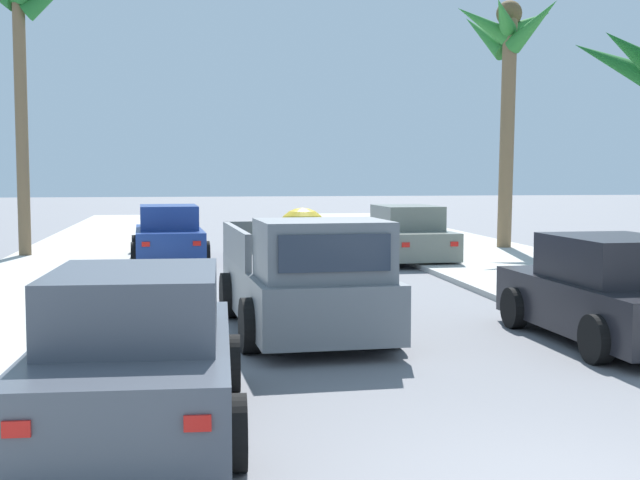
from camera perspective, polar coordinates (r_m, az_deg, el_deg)
name	(u,v)px	position (r m, az deg, el deg)	size (l,w,h in m)	color
sidewalk_left	(63,291)	(18.23, -16.45, -3.23)	(4.90, 60.00, 0.12)	#B2AFA8
sidewalk_right	(566,281)	(19.84, 15.83, -2.60)	(4.90, 60.00, 0.12)	#B2AFA8
curb_left	(117,291)	(18.12, -13.15, -3.25)	(0.16, 60.00, 0.10)	silver
curb_right	(521,282)	(19.43, 13.01, -2.73)	(0.16, 60.00, 0.10)	silver
pickup_truck	(304,280)	(13.26, -1.06, -2.64)	(2.41, 5.30, 1.86)	slate
car_left_near	(406,236)	(23.82, 5.66, 0.29)	(2.15, 4.32, 1.54)	slate
car_right_near	(169,235)	(24.24, -9.87, 0.31)	(2.19, 4.33, 1.54)	navy
car_left_mid	(136,355)	(8.52, -11.95, -7.40)	(2.15, 4.31, 1.54)	#474C56
car_right_mid	(611,293)	(13.20, 18.52, -3.32)	(2.13, 4.31, 1.54)	black
palm_tree_left_fore	(508,52)	(27.62, 12.21, 11.92)	(3.30, 3.79, 7.62)	brown
palm_tree_left_mid	(17,7)	(26.02, -19.23, 14.19)	(3.91, 3.61, 8.26)	brown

